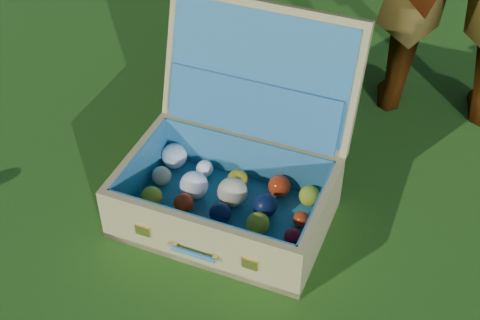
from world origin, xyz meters
The scene contains 2 objects.
ground centered at (0.00, 0.00, 0.00)m, with size 60.00×60.00×0.00m, color #215114.
suitcase centered at (-0.04, 0.23, 0.15)m, with size 0.68×0.65×0.54m.
Camera 1 is at (0.78, -0.96, 1.41)m, focal length 50.00 mm.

